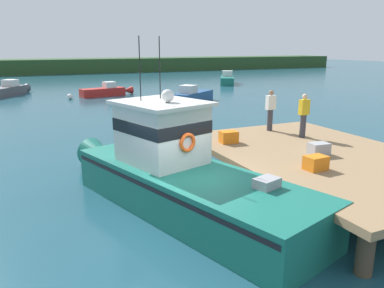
% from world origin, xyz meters
% --- Properties ---
extents(ground_plane, '(200.00, 200.00, 0.00)m').
position_xyz_m(ground_plane, '(0.00, 0.00, 0.00)').
color(ground_plane, '#1E4C5B').
extents(dock, '(6.00, 9.00, 1.20)m').
position_xyz_m(dock, '(4.80, 0.00, 1.07)').
color(dock, '#4C3D2D').
rests_on(dock, ground).
extents(main_fishing_boat, '(4.78, 9.90, 4.80)m').
position_xyz_m(main_fishing_boat, '(0.03, 0.65, 1.01)').
color(main_fishing_boat, '#196B5B').
rests_on(main_fishing_boat, ground).
extents(crate_single_by_cleat, '(0.64, 0.49, 0.41)m').
position_xyz_m(crate_single_by_cleat, '(2.78, 2.45, 1.41)').
color(crate_single_by_cleat, orange).
rests_on(crate_single_by_cleat, dock).
extents(crate_stack_near_edge, '(0.63, 0.48, 0.39)m').
position_xyz_m(crate_stack_near_edge, '(3.45, -1.19, 1.40)').
color(crate_stack_near_edge, orange).
rests_on(crate_stack_near_edge, dock).
extents(crate_single_far, '(0.64, 0.49, 0.38)m').
position_xyz_m(crate_single_far, '(4.58, -0.08, 1.39)').
color(crate_single_far, '#9E9EA3').
rests_on(crate_single_far, dock).
extents(deckhand_by_the_boat, '(0.36, 0.22, 1.63)m').
position_xyz_m(deckhand_by_the_boat, '(5.72, 2.03, 2.06)').
color(deckhand_by_the_boat, '#383842').
rests_on(deckhand_by_the_boat, dock).
extents(deckhand_further_back, '(0.36, 0.22, 1.63)m').
position_xyz_m(deckhand_further_back, '(5.30, 3.52, 2.06)').
color(deckhand_further_back, '#383842').
rests_on(deckhand_further_back, dock).
extents(moored_boat_far_left, '(4.18, 5.36, 1.45)m').
position_xyz_m(moored_boat_far_left, '(-4.64, 31.12, 0.50)').
color(moored_boat_far_left, '#4C4C51').
rests_on(moored_boat_far_left, ground).
extents(moored_boat_near_channel, '(5.18, 2.07, 1.29)m').
position_xyz_m(moored_boat_near_channel, '(3.71, 27.02, 0.44)').
color(moored_boat_near_channel, red).
rests_on(moored_boat_near_channel, ground).
extents(moored_boat_off_the_point, '(4.11, 5.96, 1.57)m').
position_xyz_m(moored_boat_off_the_point, '(19.98, 32.72, 0.54)').
color(moored_boat_off_the_point, '#196B5B').
rests_on(moored_boat_off_the_point, ground).
extents(moored_boat_outer_mooring, '(5.32, 4.35, 1.47)m').
position_xyz_m(moored_boat_outer_mooring, '(9.07, 19.63, 0.50)').
color(moored_boat_outer_mooring, '#285184').
rests_on(moored_boat_outer_mooring, ground).
extents(mooring_buoy_inshore, '(0.48, 0.48, 0.48)m').
position_xyz_m(mooring_buoy_inshore, '(0.27, 25.89, 0.24)').
color(mooring_buoy_inshore, silver).
rests_on(mooring_buoy_inshore, ground).
extents(far_shoreline, '(120.00, 8.00, 2.40)m').
position_xyz_m(far_shoreline, '(0.00, 62.00, 1.20)').
color(far_shoreline, '#284723').
rests_on(far_shoreline, ground).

